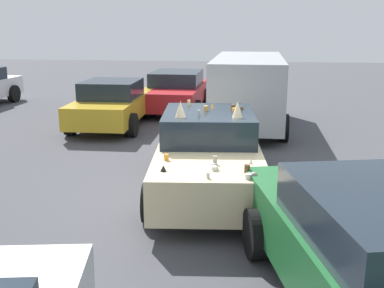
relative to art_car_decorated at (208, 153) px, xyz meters
name	(u,v)px	position (x,y,z in m)	size (l,w,h in m)	color
ground_plane	(208,192)	(-0.06, -0.01, -0.72)	(60.00, 60.00, 0.00)	#47474C
art_car_decorated	(208,153)	(0.00, 0.00, 0.00)	(4.49, 2.31, 1.72)	beige
parked_van_far_left	(248,88)	(5.51, -0.70, 0.45)	(5.15, 2.27, 2.07)	#9EA3A8
parked_sedan_behind_right	(376,255)	(-3.69, -2.00, 0.04)	(4.78, 2.69, 1.48)	#1E602D
parked_sedan_row_back_center	(113,103)	(5.26, 3.28, -0.03)	(4.33, 1.99, 1.38)	gold
parked_sedan_far_left	(176,91)	(8.05, 1.81, -0.02)	(4.33, 2.13, 1.36)	red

